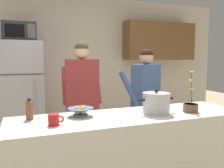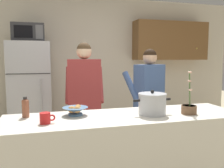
% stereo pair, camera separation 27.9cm
% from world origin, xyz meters
% --- Properties ---
extents(back_wall_unit, '(6.00, 0.48, 2.60)m').
position_xyz_m(back_wall_unit, '(0.26, 2.26, 1.38)').
color(back_wall_unit, beige).
rests_on(back_wall_unit, ground).
extents(kitchen_island, '(2.36, 0.68, 0.92)m').
position_xyz_m(kitchen_island, '(0.00, 0.00, 0.46)').
color(kitchen_island, silver).
rests_on(kitchen_island, ground).
extents(refrigerator, '(0.64, 0.68, 1.73)m').
position_xyz_m(refrigerator, '(-1.01, 1.85, 0.87)').
color(refrigerator, '#B7BABF').
rests_on(refrigerator, ground).
extents(microwave, '(0.48, 0.37, 0.28)m').
position_xyz_m(microwave, '(-1.01, 1.83, 1.87)').
color(microwave, '#2D2D30').
rests_on(microwave, refrigerator).
extents(person_near_pot, '(0.55, 0.47, 1.68)m').
position_xyz_m(person_near_pot, '(-0.27, 0.93, 1.05)').
color(person_near_pot, '#726656').
rests_on(person_near_pot, ground).
extents(person_by_sink, '(0.59, 0.55, 1.60)m').
position_xyz_m(person_by_sink, '(0.57, 0.77, 0.99)').
color(person_by_sink, '#33384C').
rests_on(person_by_sink, ground).
extents(cooking_pot, '(0.39, 0.28, 0.25)m').
position_xyz_m(cooking_pot, '(0.26, -0.03, 1.03)').
color(cooking_pot, silver).
rests_on(cooking_pot, kitchen_island).
extents(coffee_mug, '(0.13, 0.09, 0.10)m').
position_xyz_m(coffee_mug, '(-0.76, -0.10, 0.97)').
color(coffee_mug, red).
rests_on(coffee_mug, kitchen_island).
extents(bread_bowl, '(0.25, 0.25, 0.10)m').
position_xyz_m(bread_bowl, '(-0.48, 0.13, 0.97)').
color(bread_bowl, '#4C7299').
rests_on(bread_bowl, kitchen_island).
extents(bottle_near_edge, '(0.07, 0.07, 0.19)m').
position_xyz_m(bottle_near_edge, '(-0.95, 0.18, 1.02)').
color(bottle_near_edge, brown).
rests_on(bottle_near_edge, kitchen_island).
extents(potted_orchid, '(0.15, 0.15, 0.44)m').
position_xyz_m(potted_orchid, '(0.62, -0.10, 0.98)').
color(potted_orchid, brown).
rests_on(potted_orchid, kitchen_island).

